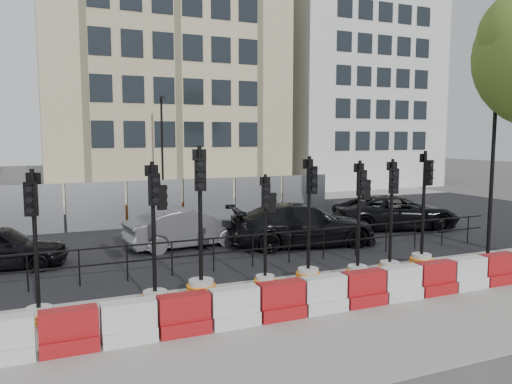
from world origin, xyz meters
name	(u,v)px	position (x,y,z in m)	size (l,w,h in m)	color
ground	(270,279)	(0.00, 0.00, 0.00)	(120.00, 120.00, 0.00)	#51514C
sidewalk_near	(328,314)	(0.00, -3.00, 0.01)	(40.00, 6.00, 0.02)	gray
road	(196,233)	(0.00, 7.00, 0.01)	(40.00, 14.00, 0.03)	black
sidewalk_far	(151,205)	(0.00, 16.00, 0.01)	(40.00, 4.00, 0.02)	gray
building_cream	(159,59)	(2.00, 21.99, 9.00)	(15.00, 10.06, 18.00)	beige
building_white	(348,83)	(17.00, 21.99, 8.00)	(12.00, 9.06, 16.00)	silver
kerb_railing	(253,245)	(0.00, 1.20, 0.69)	(18.00, 0.04, 1.00)	black
heras_fencing	(168,207)	(-0.49, 9.71, 0.71)	(14.33, 1.72, 2.00)	gray
lamp_post_far	(162,148)	(0.50, 14.98, 3.22)	(0.12, 0.56, 6.00)	black
lamp_post_near	(493,156)	(7.50, -0.52, 3.22)	(0.12, 0.56, 6.00)	black
barrier_row	(323,296)	(0.00, -2.80, 0.37)	(15.70, 0.50, 0.80)	#AA0D23
traffic_signal_a	(38,294)	(-5.75, -1.23, 0.66)	(0.63, 0.63, 3.21)	silver
traffic_signal_b	(155,274)	(-3.34, -1.13, 0.79)	(0.65, 0.65, 3.30)	silver
traffic_signal_c	(201,267)	(-2.19, -0.82, 0.75)	(0.72, 0.72, 3.64)	silver
traffic_signal_d	(266,262)	(-0.50, -0.81, 0.70)	(0.57, 0.57, 2.92)	silver
traffic_signal_e	(309,258)	(0.74, -0.81, 0.69)	(0.66, 0.66, 3.34)	silver
traffic_signal_f	(359,252)	(2.12, -1.06, 0.77)	(0.63, 0.63, 3.22)	silver
traffic_signal_g	(390,252)	(3.17, -1.06, 0.67)	(0.64, 0.64, 3.24)	silver
traffic_signal_h	(422,244)	(4.56, -0.77, 0.71)	(0.68, 0.68, 3.43)	silver
car_b	(187,228)	(-1.04, 4.58, 0.70)	(4.36, 1.94, 1.39)	#54545A
car_c	(303,225)	(2.77, 3.22, 0.76)	(5.48, 2.89, 1.51)	black
car_d	(396,212)	(7.89, 4.53, 0.71)	(5.55, 3.66, 1.42)	black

